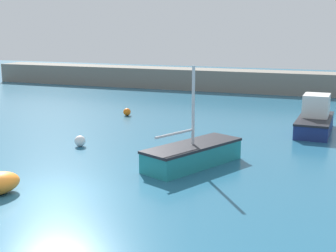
% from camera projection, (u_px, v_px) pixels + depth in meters
% --- Properties ---
extents(ground_plane, '(120.00, 120.00, 0.20)m').
position_uv_depth(ground_plane, '(48.00, 196.00, 17.95)').
color(ground_plane, '#235B7A').
extents(harbor_breakwater, '(55.45, 3.33, 2.07)m').
position_uv_depth(harbor_breakwater, '(236.00, 81.00, 46.90)').
color(harbor_breakwater, slate).
rests_on(harbor_breakwater, ground_plane).
extents(sailboat_short_mast, '(3.70, 5.45, 4.61)m').
position_uv_depth(sailboat_short_mast, '(193.00, 154.00, 21.49)').
color(sailboat_short_mast, teal).
rests_on(sailboat_short_mast, ground_plane).
extents(motorboat_grey_hull, '(2.03, 5.23, 2.29)m').
position_uv_depth(motorboat_grey_hull, '(315.00, 119.00, 28.35)').
color(motorboat_grey_hull, navy).
rests_on(motorboat_grey_hull, ground_plane).
extents(mooring_buoy_white, '(0.59, 0.59, 0.59)m').
position_uv_depth(mooring_buoy_white, '(80.00, 141.00, 25.01)').
color(mooring_buoy_white, white).
rests_on(mooring_buoy_white, ground_plane).
extents(mooring_buoy_orange, '(0.54, 0.54, 0.54)m').
position_uv_depth(mooring_buoy_orange, '(127.00, 112.00, 33.79)').
color(mooring_buoy_orange, orange).
rests_on(mooring_buoy_orange, ground_plane).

